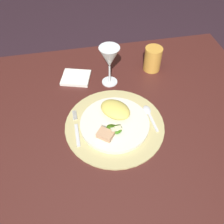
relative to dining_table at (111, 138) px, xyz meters
The scene contains 12 objects.
ground_plane 0.59m from the dining_table, ahead, with size 6.00×6.00×0.00m, color #2E1C25.
dining_table is the anchor object (origin of this frame).
placemat 0.15m from the dining_table, 82.76° to the right, with size 0.36×0.36×0.01m, color tan.
dinner_plate 0.16m from the dining_table, 82.76° to the right, with size 0.25×0.25×0.01m, color silver.
pasta_serving 0.18m from the dining_table, ahead, with size 0.12×0.09×0.04m, color #DDCA5B.
salad_greens 0.19m from the dining_table, 92.10° to the right, with size 0.07×0.06×0.03m.
bread_piece 0.20m from the dining_table, 111.09° to the right, with size 0.05×0.04×0.02m, color tan.
fork 0.20m from the dining_table, 162.65° to the right, with size 0.01×0.16×0.00m.
spoon 0.21m from the dining_table, ahead, with size 0.03×0.13×0.01m.
napkin 0.30m from the dining_table, 113.98° to the left, with size 0.12×0.10×0.01m, color white.
wine_glass 0.33m from the dining_table, 80.51° to the left, with size 0.08×0.08×0.17m.
amber_tumbler 0.39m from the dining_table, 46.19° to the left, with size 0.08×0.08×0.11m, color gold.
Camera 1 is at (-0.11, -0.58, 1.44)m, focal length 39.03 mm.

